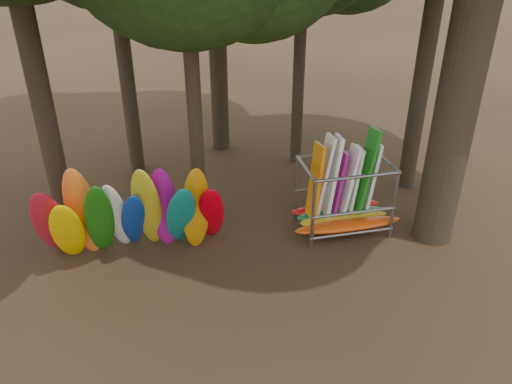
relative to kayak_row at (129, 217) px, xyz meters
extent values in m
plane|color=#47331E|center=(3.58, -1.14, -1.28)|extent=(120.00, 120.00, 0.00)
cylinder|color=black|center=(-1.81, 1.91, 4.38)|extent=(0.54, 0.54, 11.33)
cylinder|color=black|center=(0.18, 5.44, 3.69)|extent=(0.49, 0.49, 9.94)
cylinder|color=black|center=(5.81, 5.00, 3.39)|extent=(0.40, 0.40, 9.34)
cylinder|color=black|center=(1.89, 1.32, 3.40)|extent=(0.38, 0.38, 9.37)
ellipsoid|color=red|center=(-1.83, 0.07, 0.02)|extent=(1.00, 2.15, 2.80)
ellipsoid|color=#FFCB00|center=(-1.45, -0.10, -0.16)|extent=(0.93, 1.73, 2.41)
ellipsoid|color=orange|center=(-1.06, 0.16, 0.16)|extent=(0.83, 1.23, 2.97)
ellipsoid|color=#186911|center=(-0.68, -0.10, 0.05)|extent=(0.92, 1.82, 2.78)
ellipsoid|color=silver|center=(-0.29, 0.11, -0.02)|extent=(0.76, 1.68, 2.65)
ellipsoid|color=#0C339C|center=(0.09, 0.09, -0.17)|extent=(0.83, 1.82, 2.37)
ellipsoid|color=gold|center=(0.48, 0.00, 0.16)|extent=(0.87, 1.80, 3.03)
ellipsoid|color=#A21085|center=(0.86, 0.10, 0.06)|extent=(0.76, 1.11, 2.76)
ellipsoid|color=#0C7872|center=(1.25, -0.15, -0.07)|extent=(0.88, 1.99, 2.61)
ellipsoid|color=orange|center=(1.63, -0.14, 0.07)|extent=(0.77, 1.08, 2.78)
ellipsoid|color=red|center=(2.02, -0.02, -0.17)|extent=(0.85, 1.79, 2.39)
ellipsoid|color=#DC460C|center=(5.72, -0.26, -0.86)|extent=(3.04, 0.55, 0.24)
ellipsoid|color=gold|center=(5.72, 0.09, -0.86)|extent=(2.56, 0.55, 0.24)
ellipsoid|color=#186D37|center=(5.72, 0.37, -0.86)|extent=(2.56, 0.55, 0.24)
ellipsoid|color=red|center=(5.72, 0.71, -0.86)|extent=(2.67, 0.55, 0.24)
cube|color=orange|center=(4.89, 0.33, 0.00)|extent=(0.39, 0.80, 2.59)
cube|color=silver|center=(5.13, 0.50, 0.09)|extent=(0.61, 0.78, 2.74)
cube|color=white|center=(5.37, 0.37, 0.09)|extent=(0.51, 0.77, 2.76)
cube|color=#921876|center=(5.61, 0.54, -0.16)|extent=(0.43, 0.75, 2.26)
cube|color=white|center=(5.84, 0.39, -0.08)|extent=(0.55, 0.76, 2.41)
cube|color=silver|center=(6.08, 0.53, -0.14)|extent=(0.45, 0.74, 2.31)
cube|color=#1B7D1B|center=(6.32, 0.39, 0.15)|extent=(0.65, 0.82, 2.87)
cube|color=white|center=(6.55, 0.49, -0.08)|extent=(0.47, 0.75, 2.43)
camera|label=1|loc=(0.73, -10.89, 6.39)|focal=35.00mm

